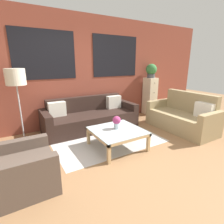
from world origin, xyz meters
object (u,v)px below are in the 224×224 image
armchair_corner (19,170)px  floor_lamp (16,80)px  drawer_cabinet (150,96)px  coffee_table (117,132)px  settee_vintage (183,117)px  couch_dark (91,118)px  potted_plant (151,70)px  flower_vase (117,122)px

armchair_corner → floor_lamp: bearing=84.2°
floor_lamp → drawer_cabinet: size_ratio=1.30×
coffee_table → floor_lamp: floor_lamp is taller
settee_vintage → floor_lamp: size_ratio=1.09×
couch_dark → settee_vintage: bearing=-32.8°
settee_vintage → potted_plant: bearing=80.6°
armchair_corner → drawer_cabinet: 4.33m
settee_vintage → floor_lamp: bearing=159.2°
floor_lamp → settee_vintage: bearing=-20.8°
armchair_corner → drawer_cabinet: bearing=25.1°
settee_vintage → coffee_table: 1.94m
drawer_cabinet → potted_plant: size_ratio=2.75×
drawer_cabinet → floor_lamp: bearing=-177.6°
armchair_corner → coffee_table: 1.76m
couch_dark → armchair_corner: armchair_corner is taller
settee_vintage → armchair_corner: size_ratio=1.98×
floor_lamp → armchair_corner: bearing=-95.8°
settee_vintage → drawer_cabinet: 1.53m
flower_vase → floor_lamp: bearing=141.3°
couch_dark → drawer_cabinet: (2.19, 0.23, 0.31)m
armchair_corner → settee_vintage: bearing=5.4°
couch_dark → armchair_corner: bearing=-137.1°
coffee_table → couch_dark: bearing=90.4°
coffee_table → flower_vase: flower_vase is taller
settee_vintage → floor_lamp: 3.86m
armchair_corner → coffee_table: armchair_corner is taller
armchair_corner → floor_lamp: floor_lamp is taller
coffee_table → potted_plant: potted_plant is taller
armchair_corner → flower_vase: size_ratio=3.29×
potted_plant → flower_vase: size_ratio=1.67×
couch_dark → potted_plant: potted_plant is taller
settee_vintage → drawer_cabinet: size_ratio=1.42×
armchair_corner → drawer_cabinet: (3.91, 1.83, 0.31)m
floor_lamp → couch_dark: bearing=-2.6°
drawer_cabinet → flower_vase: bearing=-146.5°
flower_vase → drawer_cabinet: bearing=33.5°
drawer_cabinet → coffee_table: bearing=-145.7°
couch_dark → drawer_cabinet: bearing=6.0°
couch_dark → potted_plant: (2.19, 0.23, 1.12)m
floor_lamp → potted_plant: potted_plant is taller
coffee_table → floor_lamp: 2.27m
drawer_cabinet → potted_plant: (-0.00, 0.00, 0.81)m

